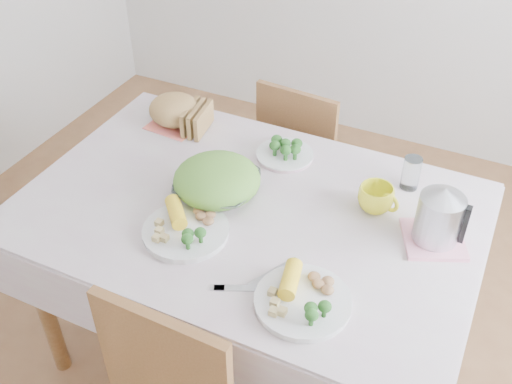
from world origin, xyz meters
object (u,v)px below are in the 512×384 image
at_px(dinner_plate_right, 303,302).
at_px(electric_kettle, 440,211).
at_px(dinner_plate_left, 186,232).
at_px(yellow_mug, 376,199).
at_px(salad_bowl, 217,187).
at_px(dining_table, 249,287).
at_px(chair_far, 311,150).

bearing_deg(dinner_plate_right, electric_kettle, 56.92).
distance_m(dinner_plate_left, yellow_mug, 0.62).
bearing_deg(electric_kettle, salad_bowl, 166.71).
relative_size(dining_table, dinner_plate_left, 5.10).
bearing_deg(dinner_plate_left, dining_table, 59.65).
distance_m(dinner_plate_left, electric_kettle, 0.78).
bearing_deg(chair_far, yellow_mug, 130.68).
bearing_deg(salad_bowl, dinner_plate_right, -36.19).
bearing_deg(dinner_plate_right, dinner_plate_left, 166.13).
bearing_deg(dinner_plate_left, electric_kettle, 23.27).
bearing_deg(yellow_mug, dinner_plate_right, -97.01).
relative_size(dining_table, salad_bowl, 5.08).
distance_m(dining_table, yellow_mug, 0.60).
distance_m(salad_bowl, yellow_mug, 0.53).
bearing_deg(dinner_plate_right, dining_table, 136.05).
relative_size(dinner_plate_right, electric_kettle, 1.42).
distance_m(dining_table, dinner_plate_right, 0.60).
distance_m(salad_bowl, dinner_plate_right, 0.55).
height_order(chair_far, yellow_mug, chair_far).
bearing_deg(chair_far, dinner_plate_right, 114.70).
xyz_separation_m(salad_bowl, electric_kettle, (0.71, 0.09, 0.09)).
distance_m(salad_bowl, dinner_plate_left, 0.22).
bearing_deg(dinner_plate_right, yellow_mug, 82.99).
bearing_deg(salad_bowl, dinner_plate_left, -88.80).
xyz_separation_m(salad_bowl, yellow_mug, (0.50, 0.16, 0.01)).
relative_size(chair_far, dinner_plate_right, 3.14).
height_order(dining_table, dinner_plate_right, dinner_plate_right).
relative_size(salad_bowl, dinner_plate_right, 1.01).
relative_size(dinner_plate_left, electric_kettle, 1.43).
relative_size(salad_bowl, electric_kettle, 1.43).
bearing_deg(electric_kettle, dinner_plate_left, -177.09).
xyz_separation_m(dining_table, dinner_plate_right, (0.32, -0.31, 0.40)).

